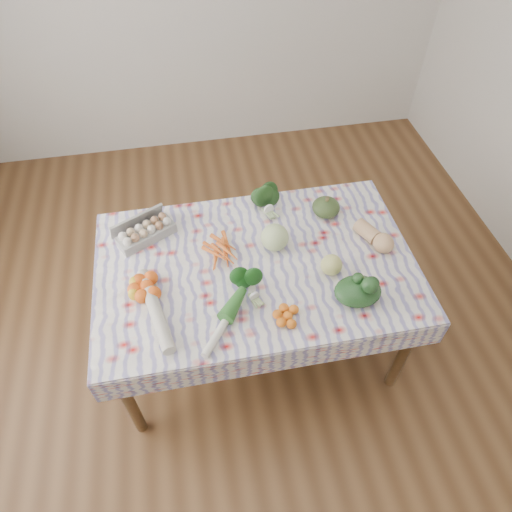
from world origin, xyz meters
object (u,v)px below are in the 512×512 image
(egg_carton, at_px, (146,233))
(cabbage, at_px, (275,237))
(kabocha_squash, at_px, (326,207))
(butternut_squash, at_px, (375,235))
(dining_table, at_px, (256,273))
(grapefruit, at_px, (331,265))

(egg_carton, xyz_separation_m, cabbage, (0.67, -0.19, 0.03))
(egg_carton, xyz_separation_m, kabocha_squash, (1.01, 0.01, 0.01))
(cabbage, distance_m, butternut_squash, 0.54)
(kabocha_squash, relative_size, butternut_squash, 0.66)
(butternut_squash, bearing_deg, dining_table, 156.74)
(egg_carton, relative_size, cabbage, 2.13)
(cabbage, bearing_deg, dining_table, -141.10)
(egg_carton, bearing_deg, dining_table, -54.93)
(grapefruit, bearing_deg, kabocha_squash, 77.12)
(cabbage, bearing_deg, butternut_squash, -7.09)
(dining_table, distance_m, kabocha_squash, 0.56)
(egg_carton, distance_m, butternut_squash, 1.23)
(kabocha_squash, distance_m, grapefruit, 0.43)
(kabocha_squash, distance_m, cabbage, 0.40)
(dining_table, xyz_separation_m, cabbage, (0.12, 0.10, 0.16))
(egg_carton, bearing_deg, grapefruit, -51.78)
(dining_table, distance_m, butternut_squash, 0.67)
(dining_table, relative_size, butternut_squash, 6.76)
(dining_table, distance_m, egg_carton, 0.63)
(cabbage, bearing_deg, grapefruit, -42.17)
(cabbage, xyz_separation_m, grapefruit, (0.25, -0.22, -0.02))
(dining_table, relative_size, egg_carton, 5.07)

